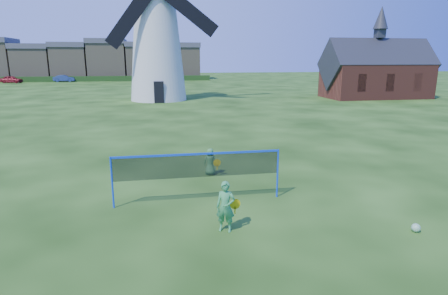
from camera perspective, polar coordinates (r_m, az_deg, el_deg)
The scene contains 11 objects.
ground at distance 11.76m, azimuth -0.53°, elevation -7.73°, with size 220.00×220.00×0.00m, color black.
windmill at distance 40.13m, azimuth -10.36°, elevation 15.98°, with size 12.23×5.83×17.37m.
chapel at distance 45.32m, azimuth 22.45°, elevation 10.63°, with size 11.65×5.65×9.85m.
badminton_net at distance 11.06m, azimuth -4.06°, elevation -2.91°, with size 5.05×0.05×1.55m.
player_girl at distance 9.36m, azimuth 0.26°, elevation -9.14°, with size 0.70×0.46×1.31m.
player_boy at distance 13.85m, azimuth -2.11°, elevation -2.21°, with size 0.65×0.47×1.02m.
play_ball at distance 10.69m, azimuth 27.54°, elevation -10.96°, with size 0.22×0.22×0.22m, color green.
terraced_houses at distance 85.34m, azimuth -24.84°, elevation 12.10°, with size 59.62×8.40×8.38m.
hedge at distance 79.49m, azimuth -25.30°, elevation 9.53°, with size 62.00×0.80×1.00m, color #193814.
car_left at distance 78.57m, azimuth -30.01°, elevation 9.10°, with size 1.52×3.78×1.29m, color maroon.
car_right at distance 78.44m, azimuth -23.46°, elevation 9.77°, with size 1.35×3.87×1.28m, color navy.
Camera 1 is at (-1.84, -10.80, 4.26)m, focal length 29.57 mm.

